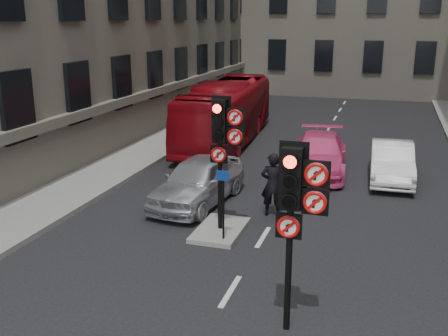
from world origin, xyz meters
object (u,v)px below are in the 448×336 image
Objects in this scene: bus_red at (227,112)px; info_sign at (223,195)px; motorcycle at (302,173)px; motorcyclist at (273,185)px; car_white at (392,162)px; signal_near at (296,199)px; car_pink at (319,154)px; signal_far at (223,135)px; car_silver at (198,181)px.

bus_red is 11.49m from info_sign.
motorcycle is 5.28m from info_sign.
motorcycle is at bearing -56.43° from bus_red.
motorcycle is 1.01× the size of info_sign.
car_white is at bearing -131.14° from motorcyclist.
signal_near reaches higher than motorcyclist.
info_sign is at bearing -122.45° from car_white.
car_pink is 2.66× the size of info_sign.
bus_red is 9.62m from motorcyclist.
signal_far is at bearing 102.12° from info_sign.
car_silver is 3.76m from motorcycle.
signal_near is 7.48m from car_silver.
signal_far is 7.11m from car_pink.
signal_near is 1.93× the size of motorcycle.
info_sign is at bearing -107.40° from motorcycle.
car_pink reaches higher than car_white.
car_pink is at bearing 94.99° from signal_near.
car_silver is at bearing -145.09° from car_white.
signal_near is 1.00× the size of signal_far.
motorcyclist is 2.46m from info_sign.
car_white is at bearing -10.26° from car_pink.
signal_near is at bearing 99.68° from motorcyclist.
signal_near reaches higher than info_sign.
bus_red is (-1.65, 8.34, 0.67)m from car_silver.
car_pink is at bearing -104.12° from motorcyclist.
signal_near is 0.74× the size of car_pink.
car_silver is at bearing -82.58° from bus_red.
car_silver is 8.53m from bus_red.
motorcyclist is at bearing 105.94° from signal_near.
signal_near is at bearing -89.97° from car_pink.
car_pink is at bearing 72.72° from info_sign.
info_sign is at bearing 65.25° from motorcyclist.
info_sign reaches higher than car_pink.
motorcyclist is at bearing -127.30° from car_white.
motorcyclist is (0.99, 1.65, -1.75)m from signal_far.
motorcycle is (-1.19, 8.43, -2.03)m from signal_near.
bus_red is at bearing 123.21° from motorcycle.
signal_far is at bearing 123.02° from signal_near.
signal_far is at bearing 52.92° from motorcyclist.
car_white is at bearing 29.95° from motorcycle.
car_white is at bearing 43.20° from car_silver.
bus_red is (-3.10, 10.34, -1.29)m from signal_far.
car_silver is 2.47m from motorcyclist.
motorcycle is (2.86, 2.43, -0.18)m from car_silver.
motorcycle is (4.51, -5.91, -0.86)m from bus_red.
info_sign is at bearing 125.51° from signal_near.
signal_far is 0.87× the size of car_white.
car_silver is at bearing -14.54° from motorcyclist.
car_white is (1.68, 10.38, -1.91)m from signal_near.
motorcyclist reaches higher than car_white.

